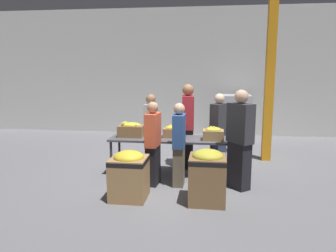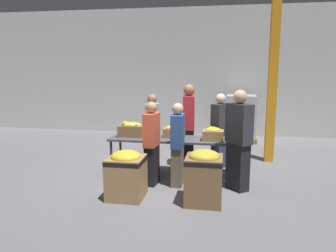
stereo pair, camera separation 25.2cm
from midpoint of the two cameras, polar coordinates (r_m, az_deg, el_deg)
ground_plane at (r=6.69m, az=-0.31°, el=-8.41°), size 30.00×30.00×0.00m
wall_back at (r=10.62m, az=2.93°, el=9.36°), size 16.00×0.08×4.00m
sorting_table at (r=6.50m, az=-0.32°, el=-2.59°), size 2.48×0.70×0.75m
banana_box_0 at (r=6.67m, az=-7.54°, el=-0.60°), size 0.50×0.33×0.31m
banana_box_1 at (r=6.55m, az=-0.04°, el=-0.92°), size 0.42×0.28×0.26m
banana_box_2 at (r=6.35m, az=6.76°, el=-1.31°), size 0.39×0.31×0.27m
volunteer_0 at (r=7.19m, az=-3.98°, el=-0.72°), size 0.25×0.44×1.57m
volunteer_1 at (r=6.98m, az=2.42°, el=-0.10°), size 0.29×0.50×1.79m
volunteer_2 at (r=7.07m, az=7.82°, el=-0.85°), size 0.40×0.48×1.59m
volunteer_3 at (r=5.82m, az=11.19°, el=-2.48°), size 0.48×0.51×1.76m
volunteer_4 at (r=5.94m, az=-3.85°, el=-3.18°), size 0.25×0.43×1.53m
volunteer_5 at (r=5.89m, az=0.70°, el=-3.36°), size 0.20×0.41×1.51m
donation_bin_0 at (r=5.43m, az=-8.13°, el=-8.18°), size 0.58×0.58×0.80m
donation_bin_1 at (r=5.23m, az=5.49°, el=-8.44°), size 0.57×0.57×0.87m
support_pillar at (r=7.74m, az=16.44°, el=8.76°), size 0.20×0.20×4.00m
pallet_stack_0 at (r=9.91m, az=11.02°, el=1.38°), size 0.91×0.91×1.34m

